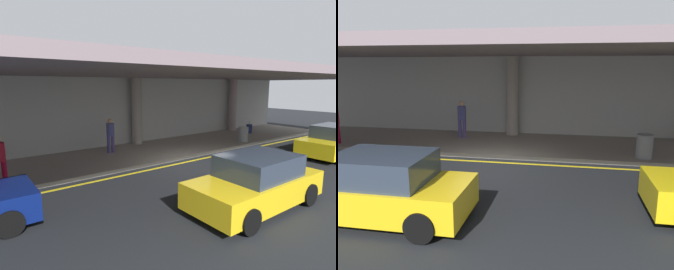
# 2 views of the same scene
# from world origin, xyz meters

# --- Properties ---
(ground_plane) EXTENTS (60.00, 60.00, 0.00)m
(ground_plane) POSITION_xyz_m (0.00, 0.00, 0.00)
(ground_plane) COLOR black
(sidewalk) EXTENTS (26.00, 4.20, 0.15)m
(sidewalk) POSITION_xyz_m (0.00, 3.10, 0.07)
(sidewalk) COLOR #9F968A
(sidewalk) RESTS_ON ground
(lane_stripe_yellow) EXTENTS (26.00, 0.14, 0.01)m
(lane_stripe_yellow) POSITION_xyz_m (0.00, 0.58, 0.00)
(lane_stripe_yellow) COLOR yellow
(lane_stripe_yellow) RESTS_ON ground
(support_column_left_mid) EXTENTS (0.58, 0.58, 3.65)m
(support_column_left_mid) POSITION_xyz_m (0.00, 4.79, 1.97)
(support_column_left_mid) COLOR #9E958A
(support_column_left_mid) RESTS_ON sidewalk
(support_column_center) EXTENTS (0.58, 0.58, 3.65)m
(support_column_center) POSITION_xyz_m (8.00, 4.79, 1.97)
(support_column_center) COLOR #A3908D
(support_column_center) RESTS_ON sidewalk
(ceiling_overhang) EXTENTS (28.00, 13.20, 0.30)m
(ceiling_overhang) POSITION_xyz_m (0.00, 2.60, 3.95)
(ceiling_overhang) COLOR gray
(ceiling_overhang) RESTS_ON support_column_far_left
(terminal_back_wall) EXTENTS (26.00, 0.30, 3.80)m
(terminal_back_wall) POSITION_xyz_m (0.00, 5.35, 1.90)
(terminal_back_wall) COLOR #B7B6B1
(terminal_back_wall) RESTS_ON ground
(car_yellow_taxi) EXTENTS (4.10, 1.92, 1.50)m
(car_yellow_taxi) POSITION_xyz_m (6.51, -2.85, 0.71)
(car_yellow_taxi) COLOR yellow
(car_yellow_taxi) RESTS_ON ground
(car_yellow_taxi_no2) EXTENTS (4.10, 1.92, 1.50)m
(car_yellow_taxi_no2) POSITION_xyz_m (-1.48, -4.16, 0.71)
(car_yellow_taxi_no2) COLOR yellow
(car_yellow_taxi_no2) RESTS_ON ground
(traveler_with_luggage) EXTENTS (0.38, 0.38, 1.68)m
(traveler_with_luggage) POSITION_xyz_m (-2.14, 3.69, 1.11)
(traveler_with_luggage) COLOR #4B4381
(traveler_with_luggage) RESTS_ON sidewalk
(suitcase_upright_primary) EXTENTS (0.36, 0.22, 0.90)m
(suitcase_upright_primary) POSITION_xyz_m (7.90, 3.18, 0.46)
(suitcase_upright_primary) COLOR #141D4B
(suitcase_upright_primary) RESTS_ON sidewalk
(trash_bin_steel) EXTENTS (0.56, 0.56, 0.85)m
(trash_bin_steel) POSITION_xyz_m (5.30, 1.62, 0.57)
(trash_bin_steel) COLOR gray
(trash_bin_steel) RESTS_ON sidewalk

